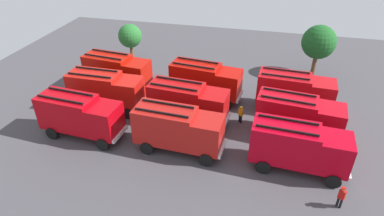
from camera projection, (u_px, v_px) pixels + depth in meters
ground_plane at (192, 121)px, 30.46m from camera, size 54.79×54.79×0.00m
fire_truck_0 at (80, 115)px, 27.42m from camera, size 7.37×3.22×3.88m
fire_truck_1 at (178, 128)px, 25.77m from camera, size 7.32×3.08×3.88m
fire_truck_2 at (299, 146)px, 23.86m from camera, size 7.34×3.14×3.88m
fire_truck_3 at (106, 89)px, 31.19m from camera, size 7.21×2.78×3.88m
fire_truck_4 at (188, 102)px, 29.21m from camera, size 7.37×3.23×3.88m
fire_truck_5 at (298, 115)px, 27.30m from camera, size 7.43×3.40×3.88m
fire_truck_6 at (117, 70)px, 34.73m from camera, size 7.42×3.38×3.88m
fire_truck_7 at (205, 80)px, 32.85m from camera, size 7.44×3.43×3.88m
fire_truck_8 at (295, 91)px, 30.93m from camera, size 7.33×3.10×3.88m
firefighter_0 at (314, 113)px, 29.63m from camera, size 0.38×0.48×1.82m
firefighter_1 at (341, 196)px, 21.29m from camera, size 0.48×0.43×1.74m
firefighter_2 at (92, 86)px, 34.12m from camera, size 0.48×0.42×1.76m
firefighter_3 at (241, 114)px, 29.75m from camera, size 0.48×0.45×1.67m
firefighter_4 at (76, 110)px, 30.20m from camera, size 0.46×0.31×1.78m
tree_0 at (130, 36)px, 41.03m from camera, size 2.95×2.95×4.58m
tree_1 at (319, 42)px, 36.70m from camera, size 3.81×3.81×5.90m
traffic_cone_0 at (311, 98)px, 33.41m from camera, size 0.39×0.39×0.56m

